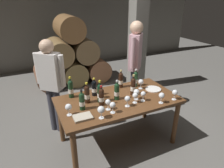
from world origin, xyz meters
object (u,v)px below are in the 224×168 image
(wine_bottle_5, at_px, (94,88))
(wine_glass_7, at_px, (101,91))
(wine_glass_3, at_px, (141,82))
(wine_glass_5, at_px, (108,102))
(wine_bottle_3, at_px, (100,93))
(tasting_notebook, at_px, (83,117))
(taster_seated_left, at_px, (51,80))
(wine_bottle_0, at_px, (101,97))
(wine_bottle_4, at_px, (117,91))
(wine_glass_4, at_px, (162,96))
(wine_glass_6, at_px, (143,94))
(wine_glass_10, at_px, (175,93))
(wine_glass_11, at_px, (69,107))
(wine_bottle_7, at_px, (71,89))
(wine_glass_2, at_px, (101,110))
(wine_bottle_8, at_px, (121,80))
(wine_glass_8, at_px, (135,96))
(wine_bottle_9, at_px, (82,101))
(wine_bottle_6, at_px, (136,79))
(sommelier_presenting, at_px, (135,59))
(wine_glass_9, at_px, (113,105))
(serving_plate, at_px, (153,89))
(wine_bottle_2, at_px, (87,94))
(wine_glass_0, at_px, (127,99))
(wine_glass_1, at_px, (136,92))
(dining_table, at_px, (118,104))
(wine_bottle_1, at_px, (133,86))

(wine_bottle_5, bearing_deg, wine_glass_7, -63.88)
(wine_glass_3, height_order, wine_glass_5, wine_glass_3)
(wine_bottle_3, bearing_deg, wine_glass_5, -86.72)
(tasting_notebook, bearing_deg, taster_seated_left, 102.03)
(wine_bottle_0, relative_size, wine_bottle_4, 0.98)
(wine_glass_4, relative_size, taster_seated_left, 0.10)
(wine_glass_3, xyz_separation_m, wine_glass_6, (-0.19, -0.35, -0.01))
(wine_glass_10, height_order, wine_glass_11, wine_glass_11)
(wine_bottle_7, xyz_separation_m, wine_glass_2, (0.19, -0.68, -0.02))
(wine_bottle_4, height_order, wine_bottle_8, wine_bottle_8)
(wine_glass_7, xyz_separation_m, wine_glass_11, (-0.52, -0.24, 0.00))
(taster_seated_left, bearing_deg, wine_glass_3, -24.41)
(wine_glass_5, relative_size, taster_seated_left, 0.09)
(wine_glass_5, height_order, wine_glass_8, wine_glass_8)
(wine_bottle_9, bearing_deg, wine_bottle_7, 96.29)
(wine_glass_10, distance_m, taster_seated_left, 1.84)
(wine_bottle_6, relative_size, wine_bottle_8, 0.99)
(wine_bottle_4, bearing_deg, wine_bottle_3, 171.70)
(wine_glass_7, distance_m, wine_glass_10, 1.03)
(wine_bottle_8, distance_m, wine_glass_10, 0.84)
(wine_glass_2, bearing_deg, wine_glass_7, 67.54)
(wine_bottle_7, height_order, wine_glass_8, wine_bottle_7)
(wine_bottle_4, xyz_separation_m, sommelier_presenting, (0.75, 0.75, 0.16))
(wine_glass_2, bearing_deg, wine_glass_9, 15.85)
(wine_glass_9, xyz_separation_m, serving_plate, (0.86, 0.33, -0.10))
(wine_bottle_3, bearing_deg, wine_bottle_2, 162.21)
(wine_glass_0, distance_m, taster_seated_left, 1.25)
(wine_bottle_9, bearing_deg, wine_bottle_6, 17.97)
(wine_bottle_3, height_order, wine_glass_2, wine_bottle_3)
(wine_glass_4, distance_m, tasting_notebook, 1.09)
(wine_glass_5, distance_m, serving_plate, 0.92)
(wine_glass_1, distance_m, wine_glass_6, 0.10)
(wine_bottle_4, relative_size, taster_seated_left, 0.19)
(taster_seated_left, bearing_deg, wine_bottle_2, -60.02)
(taster_seated_left, bearing_deg, wine_bottle_4, -43.09)
(dining_table, height_order, serving_plate, serving_plate)
(wine_bottle_1, height_order, wine_glass_8, wine_bottle_1)
(wine_bottle_5, bearing_deg, wine_glass_2, -102.97)
(wine_glass_2, bearing_deg, dining_table, 40.63)
(wine_bottle_0, bearing_deg, dining_table, 11.03)
(wine_glass_9, distance_m, sommelier_presenting, 1.42)
(wine_bottle_2, distance_m, wine_bottle_3, 0.17)
(wine_glass_11, bearing_deg, sommelier_presenting, 30.68)
(wine_bottle_4, bearing_deg, wine_glass_11, -170.79)
(wine_glass_1, xyz_separation_m, wine_glass_10, (0.48, -0.23, -0.00))
(wine_bottle_1, xyz_separation_m, wine_bottle_6, (0.19, 0.24, -0.01))
(wine_bottle_0, relative_size, wine_bottle_5, 1.04)
(wine_bottle_9, height_order, wine_glass_10, wine_bottle_9)
(wine_bottle_7, relative_size, wine_glass_7, 2.09)
(wine_glass_5, bearing_deg, wine_bottle_2, 121.92)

